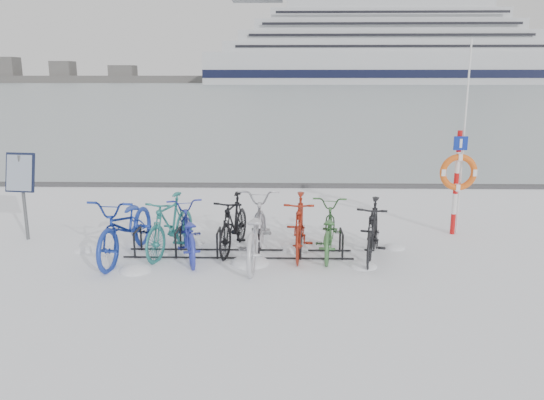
{
  "coord_description": "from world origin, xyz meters",
  "views": [
    {
      "loc": [
        0.8,
        -8.91,
        3.08
      ],
      "look_at": [
        0.57,
        0.6,
        0.86
      ],
      "focal_mm": 35.0,
      "sensor_mm": 36.0,
      "label": 1
    }
  ],
  "objects_px": {
    "bike_rack": "(239,245)",
    "cruise_ferry": "(382,52)",
    "info_board": "(21,178)",
    "lifebuoy_station": "(458,172)"
  },
  "relations": [
    {
      "from": "bike_rack",
      "to": "cruise_ferry",
      "type": "distance_m",
      "value": 214.0
    },
    {
      "from": "lifebuoy_station",
      "to": "cruise_ferry",
      "type": "relative_size",
      "value": 0.03
    },
    {
      "from": "bike_rack",
      "to": "lifebuoy_station",
      "type": "distance_m",
      "value": 4.51
    },
    {
      "from": "bike_rack",
      "to": "cruise_ferry",
      "type": "relative_size",
      "value": 0.03
    },
    {
      "from": "bike_rack",
      "to": "cruise_ferry",
      "type": "height_order",
      "value": "cruise_ferry"
    },
    {
      "from": "bike_rack",
      "to": "info_board",
      "type": "height_order",
      "value": "info_board"
    },
    {
      "from": "info_board",
      "to": "cruise_ferry",
      "type": "height_order",
      "value": "cruise_ferry"
    },
    {
      "from": "bike_rack",
      "to": "info_board",
      "type": "relative_size",
      "value": 2.37
    },
    {
      "from": "bike_rack",
      "to": "info_board",
      "type": "distance_m",
      "value": 4.38
    },
    {
      "from": "lifebuoy_station",
      "to": "bike_rack",
      "type": "bearing_deg",
      "value": -162.4
    }
  ]
}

